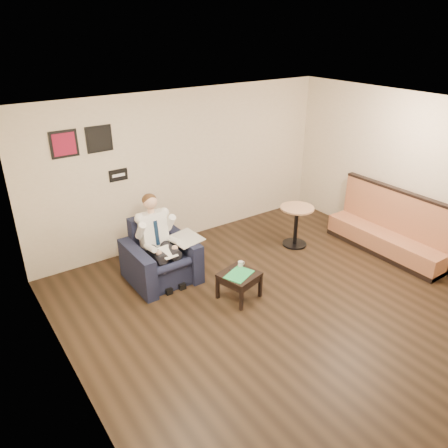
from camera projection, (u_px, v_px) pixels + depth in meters
ground at (292, 310)px, 6.39m from camera, size 6.00×6.00×0.00m
wall_back at (185, 167)px, 8.02m from camera, size 6.00×0.02×2.80m
wall_left at (73, 299)px, 4.25m from camera, size 0.02×6.00×2.80m
wall_right at (430, 181)px, 7.34m from camera, size 0.02×6.00×2.80m
ceiling at (308, 118)px, 5.19m from camera, size 6.00×6.00×0.02m
seating_sign at (118, 175)px, 7.30m from camera, size 0.32×0.02×0.20m
art_print_left at (64, 144)px, 6.61m from camera, size 0.42×0.03×0.42m
art_print_right at (99, 139)px, 6.89m from camera, size 0.42×0.03×0.42m
armchair at (160, 252)px, 6.96m from camera, size 1.02×1.02×0.98m
seated_man at (164, 245)px, 6.79m from camera, size 0.65×0.97×1.35m
lap_papers at (167, 252)px, 6.74m from camera, size 0.25×0.34×0.01m
newspaper at (186, 238)px, 7.02m from camera, size 0.46×0.56×0.01m
side_table at (239, 285)px, 6.61m from camera, size 0.63×0.63×0.42m
green_folder at (239, 274)px, 6.48m from camera, size 0.51×0.44×0.01m
coffee_mug at (241, 264)px, 6.68m from camera, size 0.09×0.09×0.09m
smartphone at (233, 269)px, 6.63m from camera, size 0.14×0.08×0.01m
banquette at (388, 223)px, 7.75m from camera, size 0.54×2.25×1.15m
cafe_table at (296, 226)px, 8.09m from camera, size 0.78×0.78×0.77m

